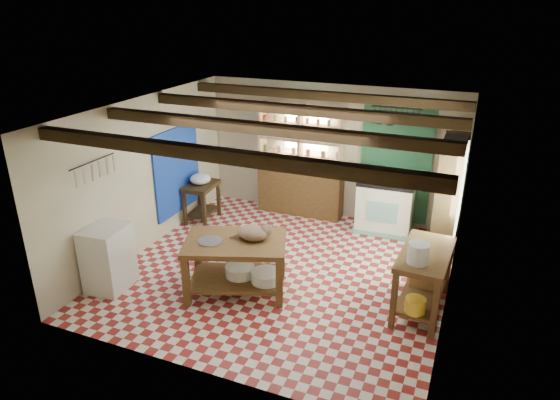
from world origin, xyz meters
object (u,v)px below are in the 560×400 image
at_px(work_table, 236,265).
at_px(white_cabinet, 108,258).
at_px(cat, 253,233).
at_px(prep_table, 202,202).
at_px(stove, 385,206).
at_px(right_counter, 423,281).

relative_size(work_table, white_cabinet, 1.48).
height_order(work_table, cat, cat).
xyz_separation_m(prep_table, cat, (1.99, -1.87, 0.55)).
bearing_deg(stove, cat, -118.59).
bearing_deg(right_counter, stove, 115.64).
bearing_deg(prep_table, white_cabinet, -95.10).
distance_m(work_table, right_counter, 2.66).
bearing_deg(cat, white_cabinet, 171.06).
xyz_separation_m(prep_table, white_cabinet, (-0.02, -2.65, 0.11)).
distance_m(stove, cat, 3.13).
height_order(prep_table, white_cabinet, white_cabinet).
relative_size(stove, cat, 2.20).
xyz_separation_m(stove, white_cabinet, (-3.40, -3.55, -0.00)).
bearing_deg(work_table, cat, 11.31).
bearing_deg(prep_table, work_table, -53.15).
distance_m(right_counter, cat, 2.47).
bearing_deg(stove, white_cabinet, -135.75).
distance_m(white_cabinet, right_counter, 4.55).
distance_m(work_table, cat, 0.57).
relative_size(white_cabinet, cat, 2.14).
distance_m(work_table, prep_table, 2.68).
relative_size(stove, prep_table, 1.33).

